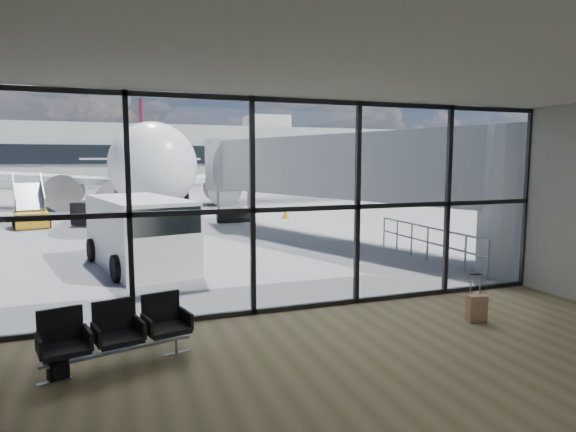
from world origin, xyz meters
TOP-DOWN VIEW (x-y plane):
  - ground at (0.00, 40.00)m, footprint 220.00×220.00m
  - lounge_shell at (0.00, -4.80)m, footprint 12.02×8.01m
  - glass_curtain_wall at (0.00, 0.00)m, footprint 12.10×0.12m
  - jet_bridge at (4.90, 7.07)m, footprint 8.00×16.50m
  - apron_railing at (5.60, 3.50)m, footprint 0.06×5.46m
  - far_terminal at (-0.59, 61.97)m, footprint 80.00×12.20m
  - tree_5 at (-15.00, 72.00)m, footprint 6.27×6.27m
  - seating_row at (-3.89, -1.67)m, footprint 2.28×1.15m
  - backpack at (-4.72, -1.96)m, footprint 0.33×0.33m
  - suitcase at (2.87, -1.97)m, footprint 0.39×0.32m
  - airliner at (-1.80, 28.11)m, footprint 32.32×37.41m
  - service_van at (-3.20, 5.53)m, footprint 3.21×5.19m
  - belt_loader at (-4.73, 17.75)m, footprint 2.86×4.54m
  - mobile_stairs at (-7.87, 16.77)m, footprint 2.01×3.17m
  - traffic_cone_a at (-4.00, 11.95)m, footprint 0.39×0.39m
  - traffic_cone_b at (-2.20, 14.58)m, footprint 0.45×0.45m
  - traffic_cone_c at (5.00, 15.77)m, footprint 0.40×0.40m

SIDE VIEW (x-z plane):
  - ground at x=0.00m, z-range 0.00..0.00m
  - backpack at x=-4.72m, z-range -0.01..0.41m
  - traffic_cone_a at x=-4.00m, z-range -0.01..0.55m
  - traffic_cone_c at x=5.00m, z-range -0.01..0.56m
  - suitcase at x=2.87m, z-range -0.19..0.77m
  - traffic_cone_b at x=-2.20m, z-range -0.02..0.63m
  - mobile_stairs at x=-7.87m, z-range -0.54..1.54m
  - seating_row at x=-3.89m, z-range 0.05..1.07m
  - belt_loader at x=-4.73m, z-range -0.33..1.66m
  - apron_railing at x=5.60m, z-range 0.16..1.27m
  - service_van at x=-3.20m, z-range 0.03..2.13m
  - glass_curtain_wall at x=0.00m, z-range 0.00..4.50m
  - lounge_shell at x=0.00m, z-range 0.40..4.91m
  - jet_bridge at x=4.90m, z-range 0.59..4.92m
  - airliner at x=-1.80m, z-range -1.88..7.75m
  - far_terminal at x=-0.59m, z-range -1.29..9.71m
  - tree_5 at x=-15.00m, z-range 1.36..10.39m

